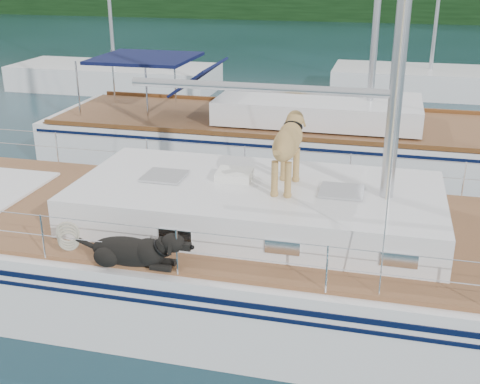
# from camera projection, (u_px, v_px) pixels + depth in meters

# --- Properties ---
(ground) EXTENTS (120.00, 120.00, 0.00)m
(ground) POSITION_uv_depth(u_px,v_px,m) (206.00, 289.00, 9.41)
(ground) COLOR black
(ground) RESTS_ON ground
(shore_bank) EXTENTS (92.00, 1.00, 1.20)m
(shore_bank) POSITION_uv_depth(u_px,v_px,m) (364.00, 12.00, 51.00)
(shore_bank) COLOR #595147
(shore_bank) RESTS_ON ground
(main_sailboat) EXTENTS (12.00, 3.80, 14.01)m
(main_sailboat) POSITION_uv_depth(u_px,v_px,m) (211.00, 251.00, 9.14)
(main_sailboat) COLOR white
(main_sailboat) RESTS_ON ground
(neighbor_sailboat) EXTENTS (11.00, 3.50, 13.30)m
(neighbor_sailboat) POSITION_uv_depth(u_px,v_px,m) (273.00, 139.00, 15.03)
(neighbor_sailboat) COLOR white
(neighbor_sailboat) RESTS_ON ground
(bg_boat_west) EXTENTS (8.00, 3.00, 11.65)m
(bg_boat_west) POSITION_uv_depth(u_px,v_px,m) (115.00, 78.00, 23.71)
(bg_boat_west) COLOR white
(bg_boat_west) RESTS_ON ground
(bg_boat_center) EXTENTS (7.20, 3.00, 11.65)m
(bg_boat_center) POSITION_uv_depth(u_px,v_px,m) (429.00, 82.00, 22.83)
(bg_boat_center) COLOR white
(bg_boat_center) RESTS_ON ground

